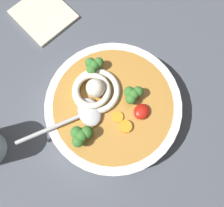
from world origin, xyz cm
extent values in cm
cube|color=#474C56|center=(0.00, 0.00, 1.35)|extent=(105.60, 105.60, 2.70)
cylinder|color=white|center=(-3.35, -0.28, 5.50)|extent=(27.68, 27.68, 5.61)
cylinder|color=#B27A33|center=(-3.35, -0.28, 5.73)|extent=(24.35, 24.35, 5.16)
torus|color=silver|center=(-3.67, -4.31, 8.98)|extent=(9.70, 9.70, 1.34)
torus|color=silver|center=(-3.04, -4.73, 10.05)|extent=(10.39, 10.39, 1.20)
sphere|color=silver|center=(-3.67, -4.31, 10.72)|extent=(3.76, 3.76, 3.76)
ellipsoid|color=#B7B7BC|center=(0.71, -2.93, 9.11)|extent=(6.96, 7.43, 1.60)
cylinder|color=#B7B7BC|center=(6.99, -7.03, 9.11)|extent=(13.00, 8.87, 0.80)
ellipsoid|color=#B2190F|center=(-4.96, 5.57, 9.05)|extent=(3.27, 2.95, 1.47)
cylinder|color=#7A9E60|center=(-6.70, 2.58, 8.88)|extent=(1.07, 1.07, 1.14)
sphere|color=#38752D|center=(-6.70, 2.58, 10.50)|extent=(2.10, 2.10, 2.10)
sphere|color=#38752D|center=(-5.65, 2.58, 10.31)|extent=(2.10, 2.10, 2.10)
sphere|color=#38752D|center=(-7.65, 2.96, 10.40)|extent=(2.10, 2.10, 2.10)
sphere|color=#38752D|center=(-6.70, 1.54, 10.35)|extent=(2.10, 2.10, 2.10)
cylinder|color=#7A9E60|center=(-7.64, -7.28, 8.88)|extent=(1.06, 1.06, 1.13)
sphere|color=#38752D|center=(-7.64, -7.28, 10.48)|extent=(2.08, 2.08, 2.08)
sphere|color=#38752D|center=(-6.60, -7.28, 10.29)|extent=(2.08, 2.08, 2.08)
sphere|color=#38752D|center=(-8.58, -6.90, 10.39)|extent=(2.08, 2.08, 2.08)
sphere|color=#38752D|center=(-7.64, -8.32, 10.33)|extent=(2.08, 2.08, 2.08)
cylinder|color=#7A9E60|center=(5.39, -1.21, 8.94)|extent=(1.18, 1.18, 1.27)
sphere|color=#38752D|center=(5.39, -1.21, 10.74)|extent=(2.32, 2.32, 2.32)
sphere|color=#38752D|center=(6.55, -1.21, 10.52)|extent=(2.32, 2.32, 2.32)
sphere|color=#38752D|center=(4.34, -0.79, 10.63)|extent=(2.32, 2.32, 2.32)
sphere|color=#38752D|center=(5.39, -2.37, 10.57)|extent=(2.32, 2.32, 2.32)
cylinder|color=orange|center=(-0.80, 4.50, 8.70)|extent=(2.50, 2.50, 0.78)
cylinder|color=orange|center=(-1.59, 2.20, 8.51)|extent=(2.21, 2.21, 0.41)
cube|color=beige|center=(-14.54, -28.09, 3.10)|extent=(14.89, 15.94, 0.80)
camera|label=1|loc=(7.64, 6.89, 54.50)|focal=38.43mm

